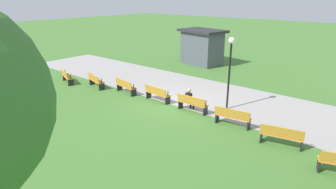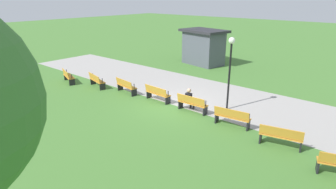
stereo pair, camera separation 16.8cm
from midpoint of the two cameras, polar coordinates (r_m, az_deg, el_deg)
ground_plane at (r=15.49m, az=1.70°, el=-2.26°), size 120.00×120.00×0.00m
path_paving at (r=17.58m, az=7.32°, el=0.28°), size 31.21×5.45×0.01m
bench_0 at (r=20.56m, az=-19.22°, el=3.50°), size 1.69×0.96×0.89m
bench_1 at (r=19.01m, az=-13.93°, el=2.78°), size 1.69×0.83×0.89m
bench_2 at (r=17.48m, az=-8.18°, el=1.72°), size 1.68×0.69×0.89m
bench_3 at (r=15.99m, az=-1.86°, el=0.24°), size 1.65×0.55×0.89m
bench_4 at (r=14.57m, az=5.17°, el=-1.77°), size 1.65×0.55×0.89m
bench_5 at (r=13.26m, az=13.08°, el=-4.41°), size 1.68×0.69×0.89m
bench_6 at (r=12.11m, az=22.07°, el=-7.78°), size 1.69×0.83×0.89m
person_seated at (r=14.75m, az=4.68°, el=-0.79°), size 0.34×0.53×1.20m
lamp_post at (r=14.60m, az=12.74°, el=6.79°), size 0.32×0.32×3.77m
kiosk at (r=24.85m, az=7.32°, el=9.50°), size 4.18×3.17×2.96m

